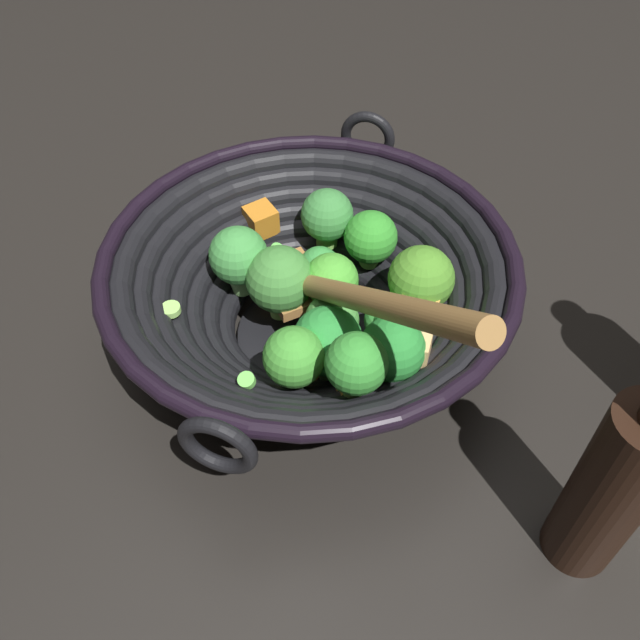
# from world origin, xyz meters

# --- Properties ---
(ground_plane) EXTENTS (4.00, 4.00, 0.00)m
(ground_plane) POSITION_xyz_m (0.00, 0.00, 0.00)
(ground_plane) COLOR black
(wok) EXTENTS (0.38, 0.34, 0.22)m
(wok) POSITION_xyz_m (0.00, 0.00, 0.07)
(wok) COLOR black
(wok) RESTS_ON ground
(soy_sauce_bottle) EXTENTS (0.05, 0.05, 0.21)m
(soy_sauce_bottle) POSITION_xyz_m (0.27, 0.06, 0.09)
(soy_sauce_bottle) COLOR black
(soy_sauce_bottle) RESTS_ON ground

